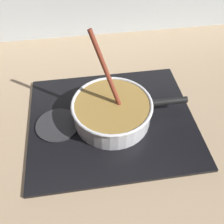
% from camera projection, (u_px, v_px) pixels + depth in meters
% --- Properties ---
extents(ground, '(2.40, 1.60, 0.04)m').
position_uv_depth(ground, '(75.00, 186.00, 0.76)').
color(ground, '#9E8466').
extents(hob_plate, '(0.56, 0.48, 0.01)m').
position_uv_depth(hob_plate, '(112.00, 120.00, 0.89)').
color(hob_plate, black).
rests_on(hob_plate, ground).
extents(burner_ring, '(0.20, 0.20, 0.01)m').
position_uv_depth(burner_ring, '(112.00, 118.00, 0.89)').
color(burner_ring, '#592D0C').
rests_on(burner_ring, hob_plate).
extents(spare_burner, '(0.15, 0.15, 0.01)m').
position_uv_depth(spare_burner, '(58.00, 125.00, 0.87)').
color(spare_burner, '#262628').
rests_on(spare_burner, hob_plate).
extents(cooking_pan, '(0.39, 0.27, 0.31)m').
position_uv_depth(cooking_pan, '(112.00, 111.00, 0.86)').
color(cooking_pan, silver).
rests_on(cooking_pan, hob_plate).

